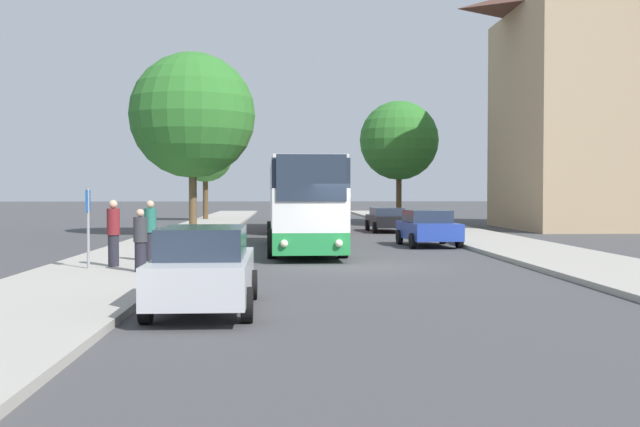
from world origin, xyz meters
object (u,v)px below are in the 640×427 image
parked_car_right_near (428,227)px  bus_stop_sign (88,218)px  pedestrian_waiting_near (140,240)px  tree_left_far (192,115)px  parked_car_right_far (387,219)px  pedestrian_walking_back (150,230)px  tree_right_near (399,141)px  bus_middle (297,199)px  bus_front (303,203)px  tree_left_near (205,155)px  pedestrian_waiting_far (113,233)px  parked_car_left_curb (204,268)px

parked_car_right_near → bus_stop_sign: 15.02m
pedestrian_waiting_near → tree_left_far: tree_left_far is taller
parked_car_right_near → bus_stop_sign: size_ratio=1.85×
parked_car_right_near → parked_car_right_far: (-0.13, 11.12, -0.05)m
pedestrian_walking_back → tree_right_near: bearing=14.1°
tree_left_far → tree_right_near: tree_left_far is taller
bus_middle → parked_car_right_far: bus_middle is taller
bus_middle → tree_right_near: tree_right_near is taller
bus_stop_sign → pedestrian_waiting_near: (1.60, -0.97, -0.54)m
bus_front → bus_middle: 15.26m
bus_middle → tree_left_near: (-6.80, 14.18, 3.24)m
tree_left_far → parked_car_right_near: bearing=-36.9°
pedestrian_walking_back → tree_left_near: 35.47m
parked_car_right_far → pedestrian_waiting_far: (-10.63, -20.43, 0.38)m
parked_car_right_near → pedestrian_waiting_near: pedestrian_waiting_near is taller
parked_car_left_curb → parked_car_right_far: 28.47m
parked_car_right_far → parked_car_right_near: bearing=89.2°
pedestrian_waiting_far → bus_middle: bearing=105.5°
bus_front → tree_left_far: (-5.36, 10.01, 4.31)m
parked_car_left_curb → bus_front: bearing=80.6°
pedestrian_walking_back → tree_left_far: (-0.59, 15.76, 5.06)m
bus_front → bus_middle: size_ratio=0.93×
pedestrian_walking_back → tree_left_near: bearing=38.8°
parked_car_right_far → tree_left_far: (-10.46, -3.16, 5.42)m
pedestrian_waiting_far → pedestrian_walking_back: (0.77, 1.51, -0.02)m
bus_middle → parked_car_right_far: 5.54m
bus_stop_sign → tree_right_near: 36.76m
pedestrian_waiting_far → tree_left_near: size_ratio=0.26×
parked_car_left_curb → parked_car_right_far: bearing=74.6°
parked_car_right_near → tree_left_far: (-10.59, 7.96, 5.37)m
bus_stop_sign → tree_left_far: size_ratio=0.24×
pedestrian_waiting_near → pedestrian_walking_back: bearing=-42.0°
parked_car_right_near → tree_left_far: tree_left_far is taller
parked_car_left_curb → tree_left_near: size_ratio=0.64×
parked_car_right_far → parked_car_left_curb: bearing=73.5°
bus_front → pedestrian_walking_back: size_ratio=6.09×
bus_middle → pedestrian_walking_back: 21.57m
parked_car_left_curb → tree_left_far: size_ratio=0.49×
bus_front → tree_left_far: bearing=116.9°
pedestrian_waiting_near → tree_left_far: (-0.86, 18.76, 5.16)m
bus_front → pedestrian_walking_back: 7.51m
tree_left_far → bus_front: bearing=-61.8°
parked_car_right_near → bus_stop_sign: (-11.33, -9.83, 0.75)m
bus_front → bus_stop_sign: size_ratio=5.10×
bus_front → parked_car_right_near: size_ratio=2.76×
tree_right_near → tree_left_near: bearing=166.6°
parked_car_right_near → pedestrian_walking_back: size_ratio=2.21×
bus_middle → tree_left_far: 8.70m
tree_right_near → pedestrian_waiting_near: bearing=-109.4°
parked_car_left_curb → pedestrian_waiting_far: size_ratio=2.42×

